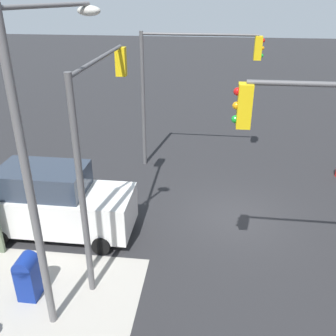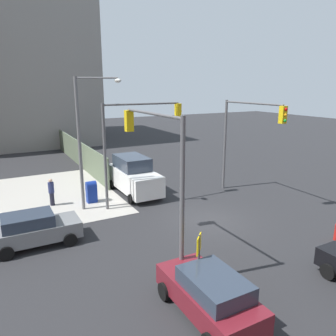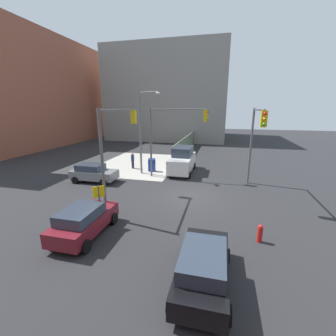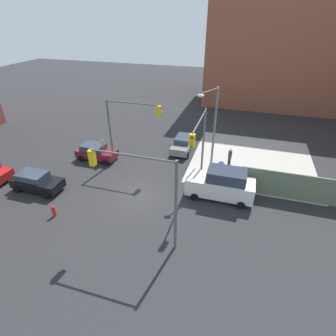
{
  "view_description": "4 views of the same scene",
  "coord_description": "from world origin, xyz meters",
  "px_view_note": "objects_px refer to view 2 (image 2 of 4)",
  "views": [
    {
      "loc": [
        1.17,
        12.78,
        8.24
      ],
      "look_at": [
        2.6,
        1.19,
        2.58
      ],
      "focal_mm": 40.0,
      "sensor_mm": 36.0,
      "label": 1
    },
    {
      "loc": [
        -14.13,
        10.32,
        7.5
      ],
      "look_at": [
        1.95,
        1.58,
        2.85
      ],
      "focal_mm": 35.0,
      "sensor_mm": 36.0,
      "label": 2
    },
    {
      "loc": [
        -15.72,
        -2.11,
        6.49
      ],
      "look_at": [
        0.74,
        1.91,
        1.96
      ],
      "focal_mm": 24.0,
      "sensor_mm": 36.0,
      "label": 3
    },
    {
      "loc": [
        7.57,
        -16.17,
        13.25
      ],
      "look_at": [
        2.2,
        1.48,
        2.21
      ],
      "focal_mm": 28.0,
      "sensor_mm": 36.0,
      "label": 4
    }
  ],
  "objects_px": {
    "hatchback_gray": "(34,229)",
    "mailbox_blue": "(91,191)",
    "coupe_maroon": "(209,294)",
    "pedestrian_crossing": "(51,192)",
    "traffic_signal_nw_corner": "(157,158)",
    "street_lamp_corner": "(85,134)",
    "traffic_signal_se_corner": "(246,130)",
    "van_white_delivery": "(134,176)",
    "traffic_signal_ne_corner": "(136,133)"
  },
  "relations": [
    {
      "from": "hatchback_gray",
      "to": "mailbox_blue",
      "type": "bearing_deg",
      "value": -41.36
    },
    {
      "from": "coupe_maroon",
      "to": "pedestrian_crossing",
      "type": "relative_size",
      "value": 2.32
    },
    {
      "from": "mailbox_blue",
      "to": "pedestrian_crossing",
      "type": "xyz_separation_m",
      "value": [
        0.6,
        2.4,
        0.16
      ]
    },
    {
      "from": "mailbox_blue",
      "to": "pedestrian_crossing",
      "type": "bearing_deg",
      "value": 75.96
    },
    {
      "from": "traffic_signal_nw_corner",
      "to": "street_lamp_corner",
      "type": "bearing_deg",
      "value": 7.34
    },
    {
      "from": "street_lamp_corner",
      "to": "mailbox_blue",
      "type": "relative_size",
      "value": 5.59
    },
    {
      "from": "traffic_signal_se_corner",
      "to": "street_lamp_corner",
      "type": "height_order",
      "value": "street_lamp_corner"
    },
    {
      "from": "mailbox_blue",
      "to": "coupe_maroon",
      "type": "relative_size",
      "value": 0.35
    },
    {
      "from": "traffic_signal_nw_corner",
      "to": "van_white_delivery",
      "type": "distance_m",
      "value": 10.06
    },
    {
      "from": "traffic_signal_ne_corner",
      "to": "coupe_maroon",
      "type": "bearing_deg",
      "value": 168.82
    },
    {
      "from": "coupe_maroon",
      "to": "traffic_signal_nw_corner",
      "type": "bearing_deg",
      "value": -1.74
    },
    {
      "from": "traffic_signal_se_corner",
      "to": "van_white_delivery",
      "type": "xyz_separation_m",
      "value": [
        4.23,
        6.3,
        -3.35
      ]
    },
    {
      "from": "traffic_signal_nw_corner",
      "to": "hatchback_gray",
      "type": "height_order",
      "value": "traffic_signal_nw_corner"
    },
    {
      "from": "traffic_signal_se_corner",
      "to": "coupe_maroon",
      "type": "xyz_separation_m",
      "value": [
        -8.91,
        9.12,
        -3.79
      ]
    },
    {
      "from": "hatchback_gray",
      "to": "pedestrian_crossing",
      "type": "relative_size",
      "value": 2.29
    },
    {
      "from": "street_lamp_corner",
      "to": "pedestrian_crossing",
      "type": "bearing_deg",
      "value": 47.66
    },
    {
      "from": "mailbox_blue",
      "to": "hatchback_gray",
      "type": "relative_size",
      "value": 0.35
    },
    {
      "from": "mailbox_blue",
      "to": "van_white_delivery",
      "type": "relative_size",
      "value": 0.26
    },
    {
      "from": "mailbox_blue",
      "to": "van_white_delivery",
      "type": "bearing_deg",
      "value": -82.5
    },
    {
      "from": "traffic_signal_ne_corner",
      "to": "mailbox_blue",
      "type": "relative_size",
      "value": 4.55
    },
    {
      "from": "mailbox_blue",
      "to": "hatchback_gray",
      "type": "height_order",
      "value": "hatchback_gray"
    },
    {
      "from": "traffic_signal_ne_corner",
      "to": "van_white_delivery",
      "type": "distance_m",
      "value": 4.01
    },
    {
      "from": "traffic_signal_se_corner",
      "to": "traffic_signal_ne_corner",
      "type": "bearing_deg",
      "value": 73.14
    },
    {
      "from": "traffic_signal_nw_corner",
      "to": "hatchback_gray",
      "type": "relative_size",
      "value": 1.6
    },
    {
      "from": "traffic_signal_se_corner",
      "to": "street_lamp_corner",
      "type": "relative_size",
      "value": 0.81
    },
    {
      "from": "street_lamp_corner",
      "to": "mailbox_blue",
      "type": "distance_m",
      "value": 4.13
    },
    {
      "from": "traffic_signal_ne_corner",
      "to": "hatchback_gray",
      "type": "relative_size",
      "value": 1.6
    },
    {
      "from": "street_lamp_corner",
      "to": "traffic_signal_ne_corner",
      "type": "bearing_deg",
      "value": -100.12
    },
    {
      "from": "traffic_signal_nw_corner",
      "to": "traffic_signal_se_corner",
      "type": "xyz_separation_m",
      "value": [
        4.87,
        -9.0,
        0.01
      ]
    },
    {
      "from": "traffic_signal_se_corner",
      "to": "van_white_delivery",
      "type": "distance_m",
      "value": 8.29
    },
    {
      "from": "traffic_signal_ne_corner",
      "to": "street_lamp_corner",
      "type": "height_order",
      "value": "street_lamp_corner"
    },
    {
      "from": "traffic_signal_se_corner",
      "to": "coupe_maroon",
      "type": "distance_m",
      "value": 13.3
    },
    {
      "from": "traffic_signal_ne_corner",
      "to": "hatchback_gray",
      "type": "height_order",
      "value": "traffic_signal_ne_corner"
    },
    {
      "from": "mailbox_blue",
      "to": "pedestrian_crossing",
      "type": "height_order",
      "value": "pedestrian_crossing"
    },
    {
      "from": "traffic_signal_se_corner",
      "to": "hatchback_gray",
      "type": "height_order",
      "value": "traffic_signal_se_corner"
    },
    {
      "from": "traffic_signal_ne_corner",
      "to": "hatchback_gray",
      "type": "bearing_deg",
      "value": 113.77
    },
    {
      "from": "mailbox_blue",
      "to": "hatchback_gray",
      "type": "xyz_separation_m",
      "value": [
        -4.61,
        4.06,
        0.08
      ]
    },
    {
      "from": "hatchback_gray",
      "to": "van_white_delivery",
      "type": "height_order",
      "value": "van_white_delivery"
    },
    {
      "from": "traffic_signal_nw_corner",
      "to": "traffic_signal_ne_corner",
      "type": "distance_m",
      "value": 7.27
    },
    {
      "from": "street_lamp_corner",
      "to": "hatchback_gray",
      "type": "height_order",
      "value": "street_lamp_corner"
    },
    {
      "from": "hatchback_gray",
      "to": "coupe_maroon",
      "type": "bearing_deg",
      "value": -151.26
    },
    {
      "from": "traffic_signal_se_corner",
      "to": "van_white_delivery",
      "type": "relative_size",
      "value": 1.2
    },
    {
      "from": "street_lamp_corner",
      "to": "pedestrian_crossing",
      "type": "relative_size",
      "value": 4.51
    },
    {
      "from": "traffic_signal_ne_corner",
      "to": "coupe_maroon",
      "type": "relative_size",
      "value": 1.58
    },
    {
      "from": "street_lamp_corner",
      "to": "van_white_delivery",
      "type": "relative_size",
      "value": 1.48
    },
    {
      "from": "traffic_signal_se_corner",
      "to": "hatchback_gray",
      "type": "distance_m",
      "value": 14.11
    },
    {
      "from": "pedestrian_crossing",
      "to": "coupe_maroon",
      "type": "bearing_deg",
      "value": 121.33
    },
    {
      "from": "hatchback_gray",
      "to": "pedestrian_crossing",
      "type": "xyz_separation_m",
      "value": [
        5.21,
        -1.66,
        0.08
      ]
    },
    {
      "from": "traffic_signal_se_corner",
      "to": "traffic_signal_ne_corner",
      "type": "xyz_separation_m",
      "value": [
        2.1,
        6.95,
        -0.01
      ]
    },
    {
      "from": "traffic_signal_ne_corner",
      "to": "mailbox_blue",
      "type": "distance_m",
      "value": 4.93
    }
  ]
}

